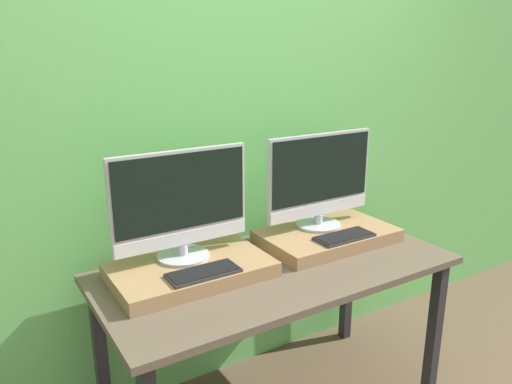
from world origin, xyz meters
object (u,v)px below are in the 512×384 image
at_px(keyboard_left, 203,273).
at_px(keyboard_right, 344,236).
at_px(monitor_left, 181,204).
at_px(monitor_right, 320,180).

bearing_deg(keyboard_left, keyboard_right, 0.00).
distance_m(monitor_left, keyboard_left, 0.29).
relative_size(monitor_left, monitor_right, 1.00).
bearing_deg(monitor_left, keyboard_left, -90.00).
relative_size(monitor_right, keyboard_right, 2.07).
distance_m(keyboard_left, keyboard_right, 0.70).
bearing_deg(monitor_right, keyboard_right, -90.00).
height_order(keyboard_left, keyboard_right, same).
bearing_deg(monitor_left, monitor_right, 0.00).
bearing_deg(keyboard_left, monitor_right, 14.92).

